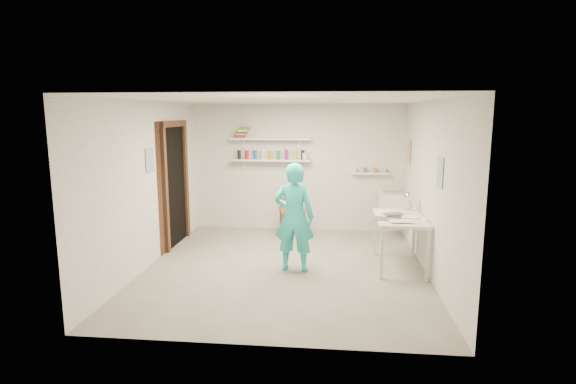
# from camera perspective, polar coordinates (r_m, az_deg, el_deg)

# --- Properties ---
(floor) EXTENTS (4.00, 4.50, 0.02)m
(floor) POSITION_cam_1_polar(r_m,az_deg,el_deg) (6.64, -0.35, -9.65)
(floor) COLOR slate
(floor) RESTS_ON ground
(ceiling) EXTENTS (4.00, 4.50, 0.02)m
(ceiling) POSITION_cam_1_polar(r_m,az_deg,el_deg) (6.26, -0.37, 11.72)
(ceiling) COLOR silver
(ceiling) RESTS_ON wall_back
(wall_back) EXTENTS (4.00, 0.02, 2.40)m
(wall_back) POSITION_cam_1_polar(r_m,az_deg,el_deg) (8.57, 1.25, 3.11)
(wall_back) COLOR silver
(wall_back) RESTS_ON ground
(wall_front) EXTENTS (4.00, 0.02, 2.40)m
(wall_front) POSITION_cam_1_polar(r_m,az_deg,el_deg) (4.14, -3.70, -4.24)
(wall_front) COLOR silver
(wall_front) RESTS_ON ground
(wall_left) EXTENTS (0.02, 4.50, 2.40)m
(wall_left) POSITION_cam_1_polar(r_m,az_deg,el_deg) (6.85, -17.33, 0.95)
(wall_left) COLOR silver
(wall_left) RESTS_ON ground
(wall_right) EXTENTS (0.02, 4.50, 2.40)m
(wall_right) POSITION_cam_1_polar(r_m,az_deg,el_deg) (6.45, 17.70, 0.40)
(wall_right) COLOR silver
(wall_right) RESTS_ON ground
(doorway_recess) EXTENTS (0.02, 0.90, 2.00)m
(doorway_recess) POSITION_cam_1_polar(r_m,az_deg,el_deg) (7.84, -14.14, 0.70)
(doorway_recess) COLOR black
(doorway_recess) RESTS_ON wall_left
(corridor_box) EXTENTS (1.40, 1.50, 2.10)m
(corridor_box) POSITION_cam_1_polar(r_m,az_deg,el_deg) (8.10, -18.89, 1.11)
(corridor_box) COLOR brown
(corridor_box) RESTS_ON ground
(door_lintel) EXTENTS (0.06, 1.05, 0.10)m
(door_lintel) POSITION_cam_1_polar(r_m,az_deg,el_deg) (7.74, -14.33, 8.40)
(door_lintel) COLOR brown
(door_lintel) RESTS_ON wall_left
(door_jamb_near) EXTENTS (0.06, 0.10, 2.00)m
(door_jamb_near) POSITION_cam_1_polar(r_m,az_deg,el_deg) (7.37, -15.31, 0.08)
(door_jamb_near) COLOR brown
(door_jamb_near) RESTS_ON ground
(door_jamb_far) EXTENTS (0.06, 0.10, 2.00)m
(door_jamb_far) POSITION_cam_1_polar(r_m,az_deg,el_deg) (8.30, -12.85, 1.25)
(door_jamb_far) COLOR brown
(door_jamb_far) RESTS_ON ground
(shelf_lower) EXTENTS (1.50, 0.22, 0.03)m
(shelf_lower) POSITION_cam_1_polar(r_m,az_deg,el_deg) (8.48, -2.20, 4.05)
(shelf_lower) COLOR white
(shelf_lower) RESTS_ON wall_back
(shelf_upper) EXTENTS (1.50, 0.22, 0.03)m
(shelf_upper) POSITION_cam_1_polar(r_m,az_deg,el_deg) (8.45, -2.21, 6.76)
(shelf_upper) COLOR white
(shelf_upper) RESTS_ON wall_back
(ledge_shelf) EXTENTS (0.70, 0.14, 0.03)m
(ledge_shelf) POSITION_cam_1_polar(r_m,az_deg,el_deg) (8.49, 10.33, 2.35)
(ledge_shelf) COLOR white
(ledge_shelf) RESTS_ON wall_back
(poster_left) EXTENTS (0.01, 0.28, 0.36)m
(poster_left) POSITION_cam_1_polar(r_m,az_deg,el_deg) (6.84, -17.15, 3.91)
(poster_left) COLOR #334C7F
(poster_left) RESTS_ON wall_left
(poster_right_a) EXTENTS (0.01, 0.34, 0.42)m
(poster_right_a) POSITION_cam_1_polar(r_m,az_deg,el_deg) (8.16, 15.11, 4.90)
(poster_right_a) COLOR #995933
(poster_right_a) RESTS_ON wall_right
(poster_right_b) EXTENTS (0.01, 0.30, 0.38)m
(poster_right_b) POSITION_cam_1_polar(r_m,az_deg,el_deg) (5.87, 18.73, 2.41)
(poster_right_b) COLOR #3F724C
(poster_right_b) RESTS_ON wall_right
(belfast_sink) EXTENTS (0.48, 0.60, 0.30)m
(belfast_sink) POSITION_cam_1_polar(r_m,az_deg,el_deg) (8.14, 13.30, -1.08)
(belfast_sink) COLOR white
(belfast_sink) RESTS_ON wall_right
(man) EXTENTS (0.59, 0.41, 1.55)m
(man) POSITION_cam_1_polar(r_m,az_deg,el_deg) (6.32, 0.79, -3.24)
(man) COLOR #28CBC4
(man) RESTS_ON ground
(wall_clock) EXTENTS (0.28, 0.06, 0.28)m
(wall_clock) POSITION_cam_1_polar(r_m,az_deg,el_deg) (6.48, 0.82, -0.57)
(wall_clock) COLOR beige
(wall_clock) RESTS_ON man
(wooden_chair) EXTENTS (0.53, 0.51, 0.96)m
(wooden_chair) POSITION_cam_1_polar(r_m,az_deg,el_deg) (8.19, 0.54, -2.32)
(wooden_chair) COLOR brown
(wooden_chair) RESTS_ON ground
(work_table) EXTENTS (0.68, 1.13, 0.76)m
(work_table) POSITION_cam_1_polar(r_m,az_deg,el_deg) (6.73, 13.92, -6.21)
(work_table) COLOR silver
(work_table) RESTS_ON ground
(desk_lamp) EXTENTS (0.14, 0.14, 0.14)m
(desk_lamp) POSITION_cam_1_polar(r_m,az_deg,el_deg) (7.06, 15.11, -0.53)
(desk_lamp) COLOR silver
(desk_lamp) RESTS_ON work_table
(spray_cans) EXTENTS (1.31, 0.06, 0.17)m
(spray_cans) POSITION_cam_1_polar(r_m,az_deg,el_deg) (8.47, -2.20, 4.73)
(spray_cans) COLOR black
(spray_cans) RESTS_ON shelf_lower
(book_stack) EXTENTS (0.30, 0.14, 0.20)m
(book_stack) POSITION_cam_1_polar(r_m,az_deg,el_deg) (8.53, -5.84, 7.50)
(book_stack) COLOR red
(book_stack) RESTS_ON shelf_upper
(ledge_pots) EXTENTS (0.48, 0.07, 0.09)m
(ledge_pots) POSITION_cam_1_polar(r_m,az_deg,el_deg) (8.48, 10.34, 2.75)
(ledge_pots) COLOR silver
(ledge_pots) RESTS_ON ledge_shelf
(papers) EXTENTS (0.30, 0.22, 0.03)m
(papers) POSITION_cam_1_polar(r_m,az_deg,el_deg) (6.63, 14.06, -2.96)
(papers) COLOR silver
(papers) RESTS_ON work_table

